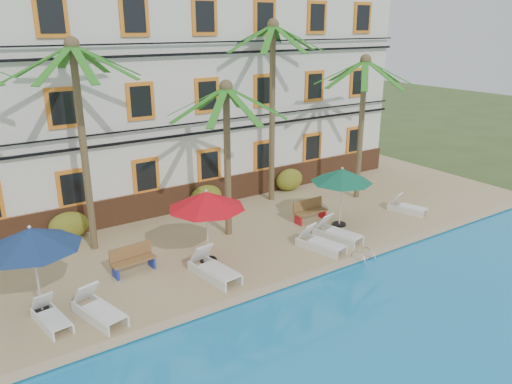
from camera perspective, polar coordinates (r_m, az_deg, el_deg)
ground at (r=17.09m, az=1.77°, el=-9.91°), size 100.00×100.00×0.00m
pool_deck at (r=20.90m, az=-6.24°, el=-4.09°), size 30.00×12.00×0.25m
pool_coping at (r=16.33m, az=3.65°, el=-10.29°), size 30.00×0.35×0.06m
hotel_building at (r=23.98m, az=-12.39°, el=11.57°), size 25.40×6.44×10.22m
palm_b at (r=18.20m, az=-19.46°, el=8.04°), size 4.50×4.50×7.55m
palm_c at (r=18.71m, az=-3.34°, el=6.51°), size 4.50×4.50×6.02m
palm_d at (r=22.49m, az=1.89°, el=11.82°), size 4.50×4.50×8.15m
palm_e at (r=23.52m, az=12.08°, el=9.59°), size 4.50×4.50×6.66m
shrub_left at (r=20.53m, az=-20.63°, el=-3.63°), size 1.50×0.90×1.10m
shrub_mid at (r=22.46m, az=-5.71°, el=-0.58°), size 1.50×0.90×1.10m
shrub_right at (r=24.89m, az=3.83°, el=1.42°), size 1.50×0.90×1.10m
umbrella_blue at (r=15.10m, az=-24.31°, el=-4.89°), size 2.72×2.72×2.72m
umbrella_red at (r=16.88m, az=-5.69°, el=-0.95°), size 2.67×2.67×2.67m
umbrella_green at (r=20.29m, az=9.79°, el=1.83°), size 2.50×2.50×2.50m
lounger_a at (r=15.30m, az=-22.41°, el=-13.00°), size 0.84×1.73×0.78m
lounger_b at (r=15.12m, az=-17.57°, el=-12.62°), size 1.13×2.04×0.91m
lounger_c at (r=16.60m, az=-4.87°, el=-8.68°), size 1.00×2.14×0.98m
lounger_d at (r=18.61m, az=7.33°, el=-5.72°), size 1.10×1.98×0.89m
lounger_e at (r=19.53m, az=9.24°, el=-4.58°), size 1.10×2.02×0.91m
lounger_f at (r=23.03m, az=16.86°, el=-1.61°), size 1.04×1.75×0.78m
bench_left at (r=17.31m, az=-13.95°, el=-7.43°), size 1.53×0.60×0.93m
bench_right at (r=21.12m, az=6.13°, el=-2.09°), size 1.51×0.50×0.93m
pool_ladder at (r=18.25m, az=12.12°, el=-7.51°), size 0.54×0.74×0.74m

